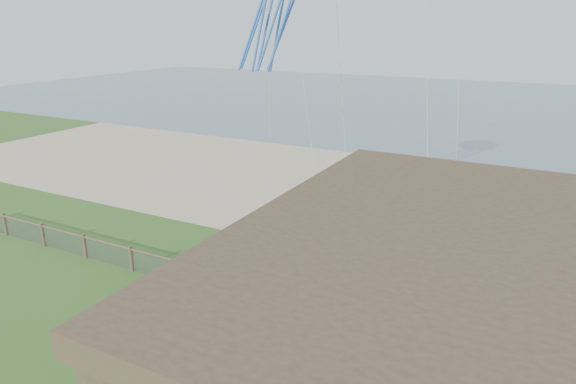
# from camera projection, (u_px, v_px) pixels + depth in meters

# --- Properties ---
(sand_beach) EXTENTS (72.00, 20.00, 0.02)m
(sand_beach) POSITION_uv_depth(u_px,v_px,m) (372.00, 193.00, 34.31)
(sand_beach) COLOR #BFB08A
(sand_beach) RESTS_ON ground
(ocean) EXTENTS (160.00, 68.00, 0.02)m
(ocean) POSITION_uv_depth(u_px,v_px,m) (476.00, 105.00, 71.26)
(ocean) COLOR slate
(ocean) RESTS_ON ground
(chainlink_fence) EXTENTS (36.20, 0.20, 1.25)m
(chainlink_fence) POSITION_uv_depth(u_px,v_px,m) (243.00, 291.00, 20.71)
(chainlink_fence) COLOR brown
(chainlink_fence) RESTS_ON ground
(picnic_table) EXTENTS (2.04, 1.59, 0.82)m
(picnic_table) POSITION_uv_depth(u_px,v_px,m) (431.00, 373.00, 16.05)
(picnic_table) COLOR brown
(picnic_table) RESTS_ON ground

